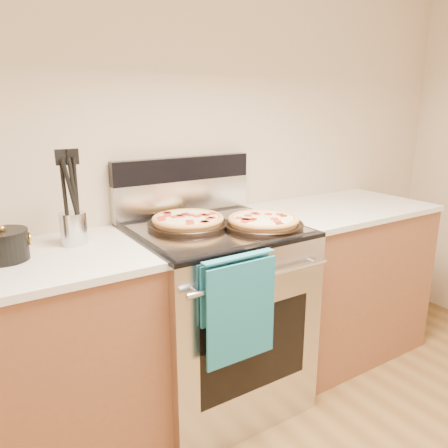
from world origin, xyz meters
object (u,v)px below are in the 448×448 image
pepperoni_pizza_front (263,222)px  utensil_crock (74,228)px  saucepan (4,247)px  range_body (215,319)px  pepperoni_pizza_back (188,221)px

pepperoni_pizza_front → utensil_crock: bearing=161.9°
utensil_crock → saucepan: 0.28m
range_body → pepperoni_pizza_front: 0.55m
range_body → saucepan: (-0.88, 0.07, 0.51)m
pepperoni_pizza_back → utensil_crock: size_ratio=2.73×
pepperoni_pizza_front → saucepan: bearing=169.5°
range_body → pepperoni_pizza_front: size_ratio=2.44×
range_body → pepperoni_pizza_back: (-0.10, 0.07, 0.50)m
range_body → pepperoni_pizza_front: (0.19, -0.13, 0.50)m
pepperoni_pizza_back → utensil_crock: (-0.51, 0.06, 0.03)m
pepperoni_pizza_front → pepperoni_pizza_back: bearing=145.8°
pepperoni_pizza_front → range_body: bearing=145.7°
pepperoni_pizza_back → pepperoni_pizza_front: same height
pepperoni_pizza_front → saucepan: size_ratio=2.13×
pepperoni_pizza_front → utensil_crock: size_ratio=2.69×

